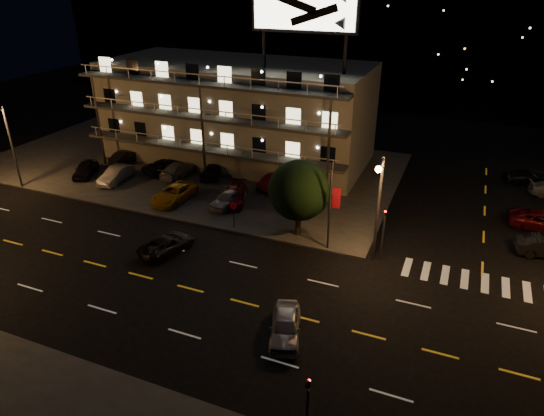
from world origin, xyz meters
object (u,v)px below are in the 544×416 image
at_px(road_car_east, 285,326).
at_px(lot_car_2, 174,194).
at_px(tree, 298,192).
at_px(lot_car_7, 179,169).
at_px(road_car_west, 167,244).
at_px(lot_car_4, 228,199).

bearing_deg(road_car_east, lot_car_2, 123.10).
height_order(tree, lot_car_7, tree).
bearing_deg(lot_car_7, road_car_east, 138.38).
bearing_deg(road_car_west, lot_car_4, -79.07).
bearing_deg(tree, lot_car_2, 172.73).
distance_m(lot_car_4, lot_car_7, 9.00).
distance_m(lot_car_4, road_car_east, 17.60).
bearing_deg(lot_car_4, road_car_east, -42.73).
bearing_deg(lot_car_2, lot_car_4, 13.68).
height_order(lot_car_2, road_car_west, lot_car_2).
xyz_separation_m(lot_car_4, lot_car_7, (-7.85, 4.40, 0.00)).
relative_size(tree, lot_car_4, 1.49).
bearing_deg(road_car_east, tree, 88.94).
bearing_deg(road_car_west, road_car_east, 171.23).
distance_m(tree, lot_car_4, 8.38).
distance_m(road_car_east, road_car_west, 12.79).
xyz_separation_m(lot_car_4, road_car_east, (10.79, -13.90, -0.13)).
bearing_deg(road_car_east, road_car_west, 137.50).
bearing_deg(tree, lot_car_4, 161.56).
relative_size(lot_car_4, lot_car_7, 0.85).
relative_size(lot_car_4, road_car_west, 0.92).
relative_size(lot_car_2, lot_car_4, 1.21).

